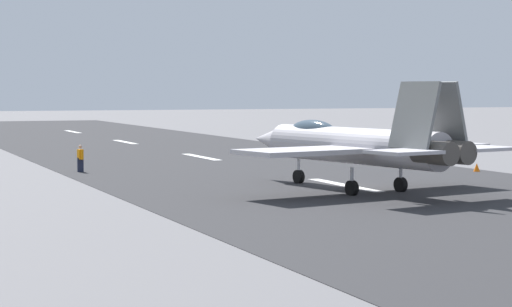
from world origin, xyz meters
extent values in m
plane|color=slate|center=(0.00, 0.00, 0.00)|extent=(400.00, 400.00, 0.00)
cube|color=#2E2D2F|center=(0.00, 0.00, 0.01)|extent=(240.00, 26.00, 0.02)
cube|color=white|center=(0.96, 0.00, 0.02)|extent=(8.00, 0.70, 0.00)
cube|color=white|center=(25.41, 0.00, 0.02)|extent=(8.00, 0.70, 0.00)
cube|color=white|center=(49.13, 0.00, 0.02)|extent=(8.00, 0.70, 0.00)
cube|color=white|center=(75.12, 0.00, 0.02)|extent=(8.00, 0.70, 0.00)
cylinder|color=#B7B2B8|center=(-1.82, 0.87, 2.34)|extent=(12.67, 4.41, 1.87)
cone|color=#B7B2B8|center=(5.74, 2.46, 2.34)|extent=(3.16, 2.15, 1.59)
ellipsoid|color=#3F5160|center=(1.64, 1.60, 3.04)|extent=(3.75, 1.82, 1.10)
cylinder|color=#47423D|center=(-8.24, 0.09, 2.34)|extent=(2.38, 1.53, 1.10)
cylinder|color=#47423D|center=(-8.01, -0.99, 2.34)|extent=(2.38, 1.53, 1.10)
cube|color=#B7B2B8|center=(-3.63, 4.61, 2.24)|extent=(4.60, 6.75, 0.24)
cube|color=#B7B2B8|center=(-1.97, -3.28, 2.24)|extent=(4.60, 6.75, 0.24)
cube|color=#B7B2B8|center=(-8.62, 1.90, 2.44)|extent=(2.92, 3.23, 0.16)
cube|color=#B7B2B8|center=(-7.63, -2.80, 2.44)|extent=(2.92, 3.23, 0.16)
cube|color=slate|center=(-7.36, 0.63, 4.04)|extent=(2.74, 1.46, 3.14)
cube|color=slate|center=(-6.99, -1.13, 4.04)|extent=(2.74, 1.46, 3.14)
cylinder|color=silver|center=(2.90, 1.86, 0.70)|extent=(0.18, 0.18, 1.40)
cylinder|color=black|center=(2.90, 1.86, 0.38)|extent=(0.81, 0.45, 0.76)
cylinder|color=silver|center=(-3.91, 2.07, 0.70)|extent=(0.18, 0.18, 1.40)
cylinder|color=black|center=(-3.91, 2.07, 0.38)|extent=(0.81, 0.45, 0.76)
cylinder|color=silver|center=(-3.26, -1.06, 0.70)|extent=(0.18, 0.18, 1.40)
cylinder|color=black|center=(-3.26, -1.06, 0.38)|extent=(0.81, 0.45, 0.76)
cube|color=#1E2338|center=(14.93, 11.59, 0.46)|extent=(0.24, 0.36, 0.92)
cube|color=orange|center=(14.93, 11.59, 1.14)|extent=(0.47, 0.34, 0.63)
sphere|color=tan|center=(14.93, 11.59, 1.62)|extent=(0.22, 0.22, 0.22)
cylinder|color=orange|center=(14.63, 11.55, 1.11)|extent=(0.10, 0.10, 0.59)
cylinder|color=orange|center=(15.23, 11.63, 1.11)|extent=(0.10, 0.10, 0.59)
cone|color=orange|center=(5.87, -11.90, 0.28)|extent=(0.44, 0.44, 0.55)
camera|label=1|loc=(-47.20, 24.48, 5.22)|focal=69.52mm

